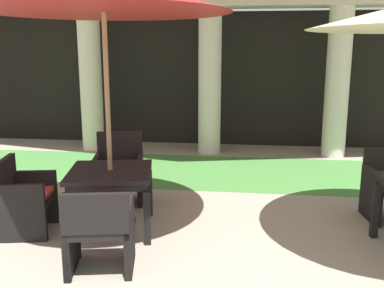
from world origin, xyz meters
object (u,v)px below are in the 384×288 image
Objects in this scene: patio_chair_near_foreground_west at (25,198)px; terracotta_urn at (101,181)px; patio_table_near_foreground at (111,178)px; patio_chair_near_foreground_north at (119,171)px; patio_chair_near_foreground_south at (99,229)px.

terracotta_urn is at bearing 152.39° from patio_chair_near_foreground_west.
patio_table_near_foreground reaches higher than terracotta_urn.
patio_chair_near_foreground_north reaches higher than patio_chair_near_foreground_south.
patio_chair_near_foreground_south is at bearing 45.17° from patio_chair_near_foreground_west.
patio_chair_near_foreground_north is 1.92m from patio_chair_near_foreground_south.
patio_chair_near_foreground_south is (0.37, -1.88, -0.02)m from patio_chair_near_foreground_north.
patio_chair_near_foreground_south is at bearing 90.00° from patio_chair_near_foreground_north.
patio_chair_near_foreground_west is 1.83× the size of terracotta_urn.
patio_chair_near_foreground_west is (-0.94, -0.19, -0.22)m from patio_table_near_foreground.
terracotta_urn is (-0.35, 0.24, -0.23)m from patio_chair_near_foreground_north.
patio_table_near_foreground is 0.98m from patio_chair_near_foreground_west.
patio_table_near_foreground is 1.14× the size of patio_chair_near_foreground_north.
patio_chair_near_foreground_north is at bearing 90.00° from patio_chair_near_foreground_south.
patio_table_near_foreground is 2.27× the size of terracotta_urn.
patio_chair_near_foreground_north is 1.99× the size of terracotta_urn.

